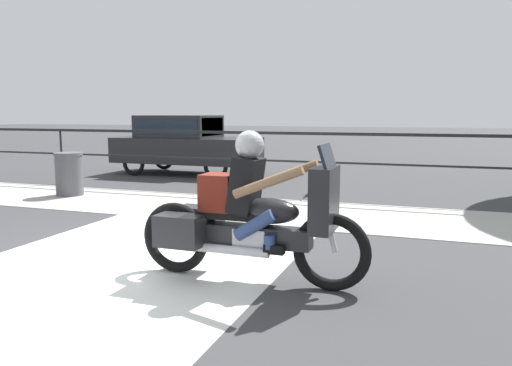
# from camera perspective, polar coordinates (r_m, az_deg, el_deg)

# --- Properties ---
(ground_plane) EXTENTS (120.00, 120.00, 0.00)m
(ground_plane) POSITION_cam_1_polar(r_m,az_deg,el_deg) (6.20, -15.63, -8.37)
(ground_plane) COLOR #38383A
(sidewalk_band) EXTENTS (44.00, 2.40, 0.01)m
(sidewalk_band) POSITION_cam_1_polar(r_m,az_deg,el_deg) (9.10, -3.22, -2.86)
(sidewalk_band) COLOR #A8A59E
(sidewalk_band) RESTS_ON ground
(crosswalk_band) EXTENTS (3.50, 6.00, 0.01)m
(crosswalk_band) POSITION_cam_1_polar(r_m,az_deg,el_deg) (5.91, -14.83, -9.11)
(crosswalk_band) COLOR silver
(crosswalk_band) RESTS_ON ground
(fence_railing) EXTENTS (36.00, 0.05, 1.34)m
(fence_railing) POSITION_cam_1_polar(r_m,az_deg,el_deg) (10.48, 0.20, 4.34)
(fence_railing) COLOR black
(fence_railing) RESTS_ON ground
(motorcycle) EXTENTS (2.46, 0.76, 1.55)m
(motorcycle) POSITION_cam_1_polar(r_m,az_deg,el_deg) (5.06, -0.87, -3.76)
(motorcycle) COLOR black
(motorcycle) RESTS_ON ground
(parked_car) EXTENTS (4.01, 1.78, 1.66)m
(parked_car) POSITION_cam_1_polar(r_m,az_deg,el_deg) (14.30, -8.21, 4.77)
(parked_car) COLOR #232326
(parked_car) RESTS_ON ground
(trash_bin) EXTENTS (0.58, 0.58, 0.91)m
(trash_bin) POSITION_cam_1_polar(r_m,az_deg,el_deg) (11.14, -20.57, 0.97)
(trash_bin) COLOR #515156
(trash_bin) RESTS_ON ground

